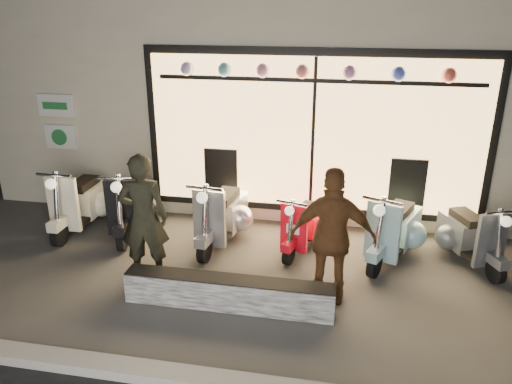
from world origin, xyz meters
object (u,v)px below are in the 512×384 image
(graffiti_barrier, at_px, (229,293))
(scooter_silver, at_px, (224,214))
(woman, at_px, (333,238))
(man, at_px, (144,218))
(scooter_red, at_px, (306,224))

(graffiti_barrier, bearing_deg, scooter_silver, 105.86)
(graffiti_barrier, bearing_deg, woman, 17.60)
(man, height_order, woman, man)
(graffiti_barrier, bearing_deg, man, 158.40)
(scooter_red, height_order, man, man)
(man, distance_m, woman, 2.45)
(graffiti_barrier, distance_m, scooter_red, 1.98)
(scooter_red, height_order, woman, woman)
(scooter_silver, height_order, man, man)
(woman, bearing_deg, graffiti_barrier, 15.46)
(scooter_silver, relative_size, scooter_red, 1.20)
(scooter_red, bearing_deg, woman, -57.31)
(scooter_silver, bearing_deg, scooter_red, 7.28)
(scooter_red, bearing_deg, graffiti_barrier, -96.97)
(graffiti_barrier, distance_m, scooter_silver, 1.90)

